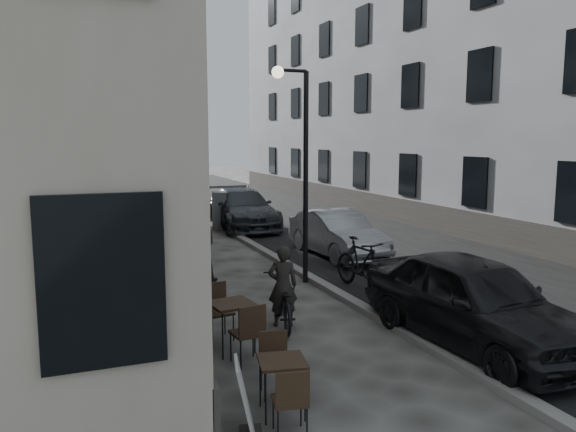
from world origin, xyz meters
TOP-DOWN VIEW (x-y plane):
  - ground at (0.00, 0.00)m, footprint 120.00×120.00m
  - road at (3.85, 16.00)m, footprint 7.30×60.00m
  - kerb at (0.20, 16.00)m, footprint 0.25×60.00m
  - building_left at (-6.00, 16.50)m, footprint 4.00×35.00m
  - building_right at (9.50, 16.50)m, footprint 4.00×35.00m
  - streetlamp_near at (-0.17, 6.00)m, footprint 0.90×0.28m
  - streetlamp_far at (-0.17, 18.00)m, footprint 0.90×0.28m
  - tree_near at (-0.10, 21.00)m, footprint 2.40×2.40m
  - tree_far at (-0.10, 27.00)m, footprint 2.40×2.40m
  - bistro_set_a at (-2.85, 0.09)m, footprint 0.68×1.48m
  - bistro_set_b at (-2.86, 2.39)m, footprint 0.74×1.68m
  - bistro_set_c at (-3.46, 3.25)m, footprint 0.63×1.45m
  - sign_board at (-3.46, -0.34)m, footprint 0.44×0.60m
  - utility_cabinet at (0.10, 14.60)m, footprint 0.72×1.05m
  - bicycle at (-1.64, 3.26)m, footprint 1.00×1.86m
  - cyclist_rider at (-1.64, 3.26)m, footprint 0.62×0.48m
  - pedestrian_near at (-2.37, 6.94)m, footprint 0.95×0.80m
  - pedestrian_mid at (-3.13, 8.92)m, footprint 1.06×0.65m
  - pedestrian_far at (-2.70, 9.32)m, footprint 1.13×0.91m
  - car_near at (1.00, 1.15)m, footprint 2.02×4.61m
  - car_mid at (2.07, 8.46)m, footprint 1.52×4.11m
  - car_far at (1.00, 14.60)m, footprint 2.31×5.23m
  - moped at (0.93, 4.92)m, footprint 0.77×2.05m

SIDE VIEW (x-z plane):
  - ground at x=0.00m, z-range 0.00..0.00m
  - road at x=3.85m, z-range 0.00..0.00m
  - kerb at x=0.20m, z-range 0.00..0.12m
  - sign_board at x=-3.46m, z-range -0.09..0.86m
  - bistro_set_c at x=-3.46m, z-range 0.01..0.85m
  - bistro_set_a at x=-2.85m, z-range 0.01..0.86m
  - bicycle at x=-1.64m, z-range 0.00..0.93m
  - bistro_set_b at x=-2.86m, z-range 0.01..0.98m
  - moped at x=0.93m, z-range 0.00..1.20m
  - car_mid at x=2.07m, z-range 0.00..1.34m
  - utility_cabinet at x=0.10m, z-range 0.00..1.44m
  - car_far at x=1.00m, z-range 0.00..1.49m
  - cyclist_rider at x=-1.64m, z-range 0.00..1.52m
  - car_near at x=1.00m, z-range 0.00..1.54m
  - pedestrian_mid at x=-3.13m, z-range 0.00..1.58m
  - pedestrian_near at x=-2.37m, z-range 0.00..1.73m
  - pedestrian_far at x=-2.70m, z-range 0.00..1.80m
  - streetlamp_near at x=-0.17m, z-range 0.62..5.71m
  - streetlamp_far at x=-0.17m, z-range 0.62..5.71m
  - tree_near at x=-0.10m, z-range 1.81..7.51m
  - tree_far at x=-0.10m, z-range 1.81..7.51m
  - building_left at x=-6.00m, z-range 0.00..16.00m
  - building_right at x=9.50m, z-range 0.00..16.00m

